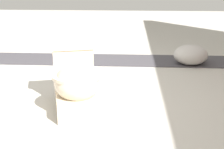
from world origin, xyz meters
The scene contains 4 objects.
ground_plane centered at (0.00, 0.00, 0.00)m, with size 14.00×14.00×0.00m, color #B7B2A8.
gravel_strip centered at (-1.35, 0.50, 0.01)m, with size 0.56×8.00×0.01m, color #423F44.
toilet centered at (0.16, 0.21, 0.22)m, with size 0.71×0.52×0.52m.
boulder_near centered at (-1.23, 1.39, 0.12)m, with size 0.42×0.38×0.25m, color #B7B2AD.
Camera 1 is at (2.55, 0.65, 1.08)m, focal length 50.00 mm.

